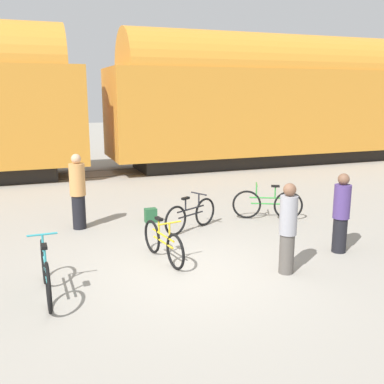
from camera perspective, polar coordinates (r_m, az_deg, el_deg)
name	(u,v)px	position (r m, az deg, el deg)	size (l,w,h in m)	color
ground_plane	(191,270)	(8.04, -0.11, -9.94)	(80.00, 80.00, 0.00)	gray
freight_train	(95,98)	(17.40, -12.16, 11.57)	(28.41, 3.11, 5.46)	black
rail_near	(102,177)	(16.97, -11.36, 1.91)	(40.41, 0.07, 0.01)	#4C4238
rail_far	(96,171)	(18.37, -12.08, 2.68)	(40.41, 0.07, 0.01)	#4C4238
bicycle_black	(191,215)	(10.17, -0.15, -2.96)	(1.49, 0.81, 0.82)	black
bicycle_green	(267,204)	(11.22, 9.55, -1.54)	(1.57, 0.81, 0.88)	black
bicycle_yellow	(163,243)	(8.39, -3.68, -6.43)	(0.46, 1.61, 0.81)	black
bicycle_teal	(46,272)	(7.30, -18.08, -9.68)	(0.46, 1.82, 0.92)	black
person_in_tan	(78,192)	(10.51, -14.29, 0.03)	(0.36, 0.36, 1.73)	black
person_in_purple	(341,213)	(9.16, 18.42, -2.56)	(0.32, 0.32, 1.57)	black
person_in_grey	(288,228)	(7.85, 12.07, -4.52)	(0.30, 0.30, 1.59)	#514C47
backpack	(151,215)	(10.89, -5.26, -2.96)	(0.28, 0.20, 0.34)	#235633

